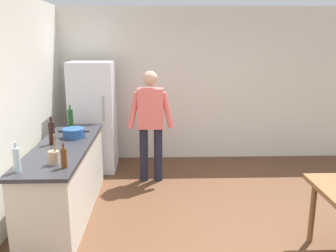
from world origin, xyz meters
name	(u,v)px	position (x,y,z in m)	size (l,w,h in m)	color
ground_plane	(238,245)	(0.00, 0.00, 0.00)	(14.00, 14.00, 0.00)	brown
wall_back	(204,85)	(0.00, 3.00, 1.35)	(6.40, 0.12, 2.70)	silver
kitchen_counter	(65,179)	(-2.00, 0.80, 0.45)	(0.64, 2.20, 0.90)	beige
refrigerator	(94,117)	(-1.90, 2.40, 0.90)	(0.70, 0.67, 1.80)	white
person	(151,119)	(-0.95, 1.85, 0.98)	(0.70, 0.22, 1.70)	#1E1E2D
cooking_pot	(74,133)	(-1.94, 1.13, 0.96)	(0.40, 0.28, 0.12)	#285193
utensil_jar	(54,157)	(-1.91, 0.11, 0.98)	(0.11, 0.11, 0.32)	tan
bottle_beer_brown	(64,158)	(-1.78, 0.00, 1.01)	(0.06, 0.06, 0.26)	#5B3314
bottle_wine_green	(71,119)	(-2.08, 1.60, 1.05)	(0.08, 0.08, 0.34)	#1E5123
bottle_wine_dark	(52,133)	(-2.13, 0.83, 1.05)	(0.08, 0.08, 0.34)	black
bottle_water_clear	(17,160)	(-2.20, -0.10, 1.03)	(0.07, 0.07, 0.30)	silver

